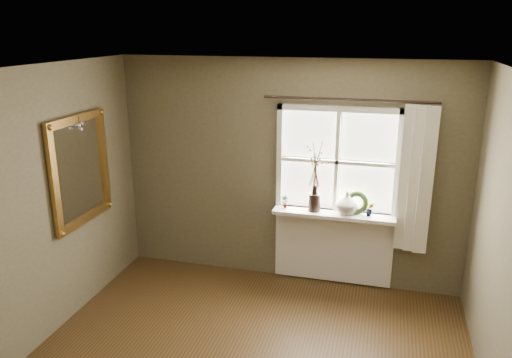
{
  "coord_description": "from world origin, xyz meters",
  "views": [
    {
      "loc": [
        1.06,
        -3.15,
        2.92
      ],
      "look_at": [
        -0.2,
        1.55,
        1.42
      ],
      "focal_mm": 35.0,
      "sensor_mm": 36.0,
      "label": 1
    }
  ],
  "objects": [
    {
      "name": "ceiling",
      "position": [
        0.0,
        0.0,
        2.6
      ],
      "size": [
        4.5,
        4.5,
        0.0
      ],
      "primitive_type": "plane",
      "color": "silver",
      "rests_on": "ground"
    },
    {
      "name": "wall_back",
      "position": [
        0.0,
        2.3,
        1.3
      ],
      "size": [
        4.0,
        0.1,
        2.6
      ],
      "primitive_type": "cube",
      "color": "brown",
      "rests_on": "ground"
    },
    {
      "name": "window_frame",
      "position": [
        0.55,
        2.23,
        1.48
      ],
      "size": [
        1.36,
        0.06,
        1.24
      ],
      "color": "white",
      "rests_on": "wall_back"
    },
    {
      "name": "window_sill",
      "position": [
        0.55,
        2.12,
        0.9
      ],
      "size": [
        1.36,
        0.26,
        0.04
      ],
      "primitive_type": "cube",
      "color": "white",
      "rests_on": "wall_back"
    },
    {
      "name": "window_apron",
      "position": [
        0.55,
        2.23,
        0.46
      ],
      "size": [
        1.36,
        0.04,
        0.88
      ],
      "primitive_type": "cube",
      "color": "white",
      "rests_on": "ground"
    },
    {
      "name": "dark_jug",
      "position": [
        0.33,
        2.12,
        1.02
      ],
      "size": [
        0.17,
        0.17,
        0.2
      ],
      "primitive_type": "cylinder",
      "rotation": [
        0.0,
        0.0,
        -0.3
      ],
      "color": "black",
      "rests_on": "window_sill"
    },
    {
      "name": "cream_vase",
      "position": [
        0.69,
        2.12,
        1.05
      ],
      "size": [
        0.28,
        0.28,
        0.26
      ],
      "primitive_type": "imported",
      "rotation": [
        0.0,
        0.0,
        -0.14
      ],
      "color": "beige",
      "rests_on": "window_sill"
    },
    {
      "name": "wreath",
      "position": [
        0.79,
        2.16,
        1.02
      ],
      "size": [
        0.27,
        0.14,
        0.27
      ],
      "primitive_type": "torus",
      "rotation": [
        1.36,
        0.0,
        0.08
      ],
      "color": "#283C1B",
      "rests_on": "window_sill"
    },
    {
      "name": "potted_plant_left",
      "position": [
        -0.01,
        2.12,
        0.99
      ],
      "size": [
        0.08,
        0.06,
        0.15
      ],
      "primitive_type": "imported",
      "rotation": [
        0.0,
        0.0,
        0.04
      ],
      "color": "#283C1B",
      "rests_on": "window_sill"
    },
    {
      "name": "potted_plant_right",
      "position": [
        0.94,
        2.12,
        1.0
      ],
      "size": [
        0.09,
        0.07,
        0.16
      ],
      "primitive_type": "imported",
      "rotation": [
        0.0,
        0.0,
        0.02
      ],
      "color": "#283C1B",
      "rests_on": "window_sill"
    },
    {
      "name": "curtain",
      "position": [
        1.39,
        2.13,
        1.37
      ],
      "size": [
        0.36,
        0.12,
        1.59
      ],
      "primitive_type": "cube",
      "color": "beige",
      "rests_on": "wall_back"
    },
    {
      "name": "curtain_rod",
      "position": [
        0.65,
        2.17,
        2.18
      ],
      "size": [
        1.84,
        0.03,
        0.03
      ],
      "primitive_type": "cylinder",
      "rotation": [
        0.0,
        1.57,
        0.0
      ],
      "color": "black",
      "rests_on": "wall_back"
    },
    {
      "name": "gilt_mirror",
      "position": [
        -1.96,
        1.14,
        1.51
      ],
      "size": [
        0.1,
        0.96,
        1.14
      ],
      "color": "white",
      "rests_on": "wall_left"
    }
  ]
}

